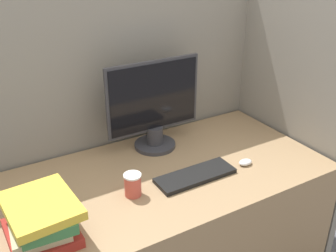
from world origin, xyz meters
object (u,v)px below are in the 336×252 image
object	(u,v)px
book_stack	(41,220)
coffee_cup	(133,185)
monitor	(154,109)
keyboard	(195,176)
mouse	(245,162)

from	to	relation	value
book_stack	coffee_cup	bearing A→B (deg)	9.87
monitor	coffee_cup	bearing A→B (deg)	-130.88
monitor	keyboard	world-z (taller)	monitor
mouse	coffee_cup	world-z (taller)	coffee_cup
monitor	coffee_cup	xyz separation A→B (m)	(-0.28, -0.33, -0.16)
mouse	book_stack	xyz separation A→B (m)	(-0.96, -0.01, 0.07)
coffee_cup	book_stack	xyz separation A→B (m)	(-0.39, -0.07, 0.03)
coffee_cup	keyboard	bearing A→B (deg)	-4.53
monitor	keyboard	distance (m)	0.40
monitor	mouse	distance (m)	0.51
mouse	keyboard	bearing A→B (deg)	173.68
mouse	coffee_cup	xyz separation A→B (m)	(-0.57, 0.05, 0.04)
monitor	book_stack	bearing A→B (deg)	-149.67
monitor	coffee_cup	world-z (taller)	monitor
mouse	monitor	bearing A→B (deg)	126.83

